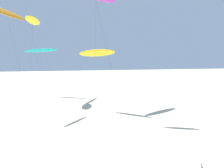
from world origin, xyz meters
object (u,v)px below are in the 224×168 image
at_px(flying_kite_1, 6,13).
at_px(flying_kite_3, 33,21).
at_px(grounded_kite_1, 191,166).
at_px(flying_kite_8, 40,50).
at_px(flying_kite_5, 96,53).

bearing_deg(flying_kite_1, flying_kite_3, 75.77).
xyz_separation_m(flying_kite_1, flying_kite_3, (2.48, 9.76, 0.40)).
bearing_deg(flying_kite_1, grounded_kite_1, -45.88).
xyz_separation_m(flying_kite_1, flying_kite_8, (2.91, 19.39, -4.55)).
distance_m(flying_kite_3, flying_kite_8, 10.83).
height_order(flying_kite_1, flying_kite_5, flying_kite_1).
bearing_deg(flying_kite_1, flying_kite_8, 81.46).
distance_m(flying_kite_1, grounded_kite_1, 28.68).
distance_m(flying_kite_1, flying_kite_5, 13.37).
height_order(flying_kite_1, grounded_kite_1, flying_kite_1).
distance_m(flying_kite_5, flying_kite_8, 20.25).
relative_size(flying_kite_5, flying_kite_8, 0.95).
bearing_deg(grounded_kite_1, flying_kite_1, 134.12).
bearing_deg(flying_kite_5, flying_kite_3, 139.40).
bearing_deg(flying_kite_5, flying_kite_1, -173.41).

